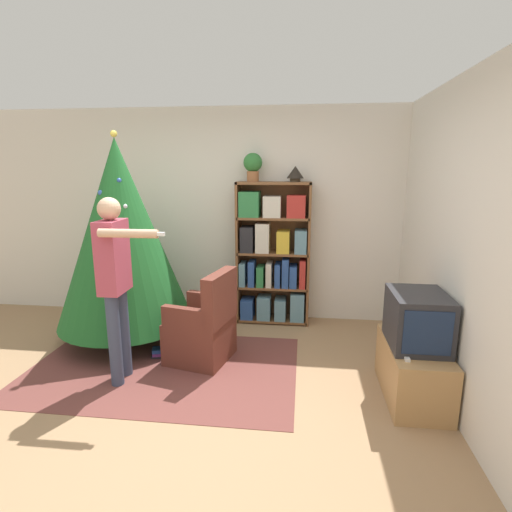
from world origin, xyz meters
name	(u,v)px	position (x,y,z in m)	size (l,w,h in m)	color
ground_plane	(194,406)	(0.00, 0.00, 0.00)	(14.00, 14.00, 0.00)	#9E7A56
wall_back	(236,215)	(0.00, 2.13, 1.30)	(8.00, 0.10, 2.60)	silver
wall_right	(485,256)	(2.07, 0.00, 1.30)	(0.10, 8.00, 2.60)	silver
area_rug	(164,368)	(-0.46, 0.57, 0.00)	(2.54, 1.63, 0.01)	brown
bookshelf	(273,256)	(0.49, 1.90, 0.84)	(0.88, 0.30, 1.72)	brown
tv_stand	(413,371)	(1.78, 0.36, 0.23)	(0.45, 0.87, 0.47)	tan
television	(418,320)	(1.78, 0.36, 0.69)	(0.43, 0.56, 0.44)	#28282D
game_remote	(406,357)	(1.65, 0.10, 0.48)	(0.04, 0.12, 0.02)	white
christmas_tree	(121,233)	(-1.08, 1.19, 1.20)	(1.43, 1.43, 2.26)	#4C3323
armchair	(204,329)	(-0.11, 0.80, 0.32)	(0.68, 0.67, 0.92)	brown
standing_person	(115,276)	(-0.75, 0.34, 0.98)	(0.63, 0.47, 1.65)	#38425B
potted_plant	(253,165)	(0.24, 1.91, 1.92)	(0.22, 0.22, 0.33)	#935B38
table_lamp	(295,173)	(0.73, 1.91, 1.83)	(0.20, 0.20, 0.18)	#473828
book_pile_near_tree	(162,352)	(-0.56, 0.82, 0.04)	(0.23, 0.18, 0.09)	#232328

